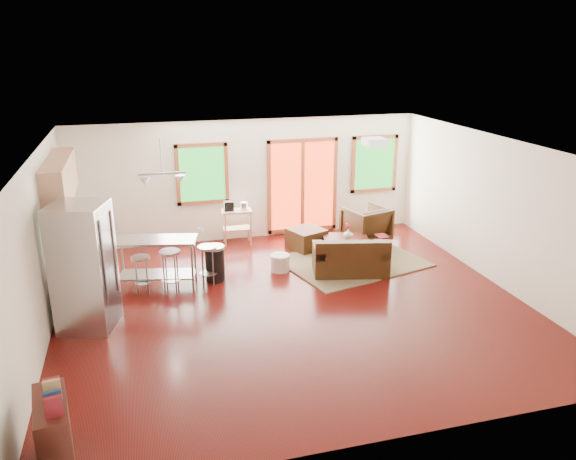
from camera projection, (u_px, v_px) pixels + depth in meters
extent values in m
cube|color=#350706|center=(293.00, 304.00, 9.32)|extent=(7.50, 7.00, 0.02)
cube|color=white|center=(293.00, 148.00, 8.48)|extent=(7.50, 7.00, 0.02)
cube|color=white|center=(249.00, 180.00, 12.11)|extent=(7.50, 0.02, 2.60)
cube|color=white|center=(38.00, 252.00, 7.96)|extent=(0.02, 7.00, 2.60)
cube|color=white|center=(499.00, 212.00, 9.84)|extent=(0.02, 7.00, 2.60)
cube|color=white|center=(387.00, 336.00, 5.69)|extent=(7.50, 0.02, 2.60)
cube|color=#165C1B|center=(202.00, 174.00, 11.75)|extent=(0.94, 0.02, 1.14)
cube|color=#974629|center=(201.00, 145.00, 11.55)|extent=(1.10, 0.05, 0.08)
cube|color=#974629|center=(204.00, 202.00, 11.94)|extent=(1.10, 0.05, 0.08)
cube|color=#974629|center=(178.00, 176.00, 11.62)|extent=(0.08, 0.05, 1.30)
cube|color=#974629|center=(226.00, 173.00, 11.87)|extent=(0.08, 0.05, 1.30)
cube|color=red|center=(302.00, 186.00, 12.42)|extent=(1.44, 0.02, 1.94)
cube|color=#974629|center=(303.00, 140.00, 12.10)|extent=(1.60, 0.05, 0.08)
cube|color=#974629|center=(302.00, 229.00, 12.75)|extent=(1.60, 0.05, 0.08)
cube|color=#974629|center=(269.00, 188.00, 12.23)|extent=(0.08, 0.05, 2.10)
cube|color=#974629|center=(335.00, 184.00, 12.62)|extent=(0.08, 0.05, 2.10)
cube|color=#974629|center=(302.00, 186.00, 12.42)|extent=(0.08, 0.05, 1.94)
cube|color=#165C1B|center=(374.00, 164.00, 12.72)|extent=(0.94, 0.02, 1.14)
cube|color=#974629|center=(376.00, 137.00, 12.53)|extent=(1.10, 0.05, 0.08)
cube|color=#974629|center=(373.00, 190.00, 12.92)|extent=(1.10, 0.05, 0.08)
cube|color=#974629|center=(353.00, 165.00, 12.60)|extent=(0.08, 0.05, 1.30)
cube|color=#974629|center=(395.00, 163.00, 12.85)|extent=(0.08, 0.05, 1.30)
cube|color=#4A6443|center=(352.00, 261.00, 11.08)|extent=(3.01, 2.59, 0.03)
cube|color=black|center=(350.00, 263.00, 10.51)|extent=(1.51, 1.06, 0.38)
cube|color=black|center=(353.00, 251.00, 10.11)|extent=(1.37, 0.49, 0.35)
cube|color=black|center=(319.00, 250.00, 10.40)|extent=(0.35, 0.80, 0.15)
cube|color=black|center=(382.00, 250.00, 10.45)|extent=(0.35, 0.80, 0.15)
cube|color=black|center=(334.00, 250.00, 10.46)|extent=(0.66, 0.62, 0.11)
cube|color=black|center=(366.00, 250.00, 10.49)|extent=(0.66, 0.62, 0.11)
cube|color=#35130D|center=(345.00, 237.00, 11.45)|extent=(1.00, 0.72, 0.04)
cube|color=#35130D|center=(328.00, 249.00, 11.30)|extent=(0.06, 0.06, 0.32)
cube|color=#35130D|center=(365.00, 249.00, 11.33)|extent=(0.06, 0.06, 0.32)
cube|color=#35130D|center=(326.00, 243.00, 11.67)|extent=(0.06, 0.06, 0.32)
cube|color=#35130D|center=(362.00, 242.00, 11.71)|extent=(0.06, 0.06, 0.32)
imported|color=black|center=(366.00, 223.00, 12.08)|extent=(1.02, 0.98, 0.87)
cube|color=black|center=(306.00, 239.00, 11.72)|extent=(0.85, 0.85, 0.44)
cylinder|color=beige|center=(280.00, 263.00, 10.62)|extent=(0.40, 0.40, 0.32)
imported|color=silver|center=(348.00, 234.00, 11.18)|extent=(0.24, 0.25, 0.19)
sphere|color=#B80C2B|center=(349.00, 226.00, 11.17)|extent=(0.09, 0.09, 0.07)
sphere|color=#B80C2B|center=(348.00, 226.00, 11.09)|extent=(0.09, 0.09, 0.07)
sphere|color=#B80C2B|center=(347.00, 224.00, 11.15)|extent=(0.09, 0.09, 0.07)
imported|color=maroon|center=(377.00, 230.00, 11.24)|extent=(0.21, 0.03, 0.28)
cube|color=tan|center=(78.00, 262.00, 9.86)|extent=(0.60, 2.20, 0.90)
cube|color=black|center=(75.00, 237.00, 9.71)|extent=(0.64, 2.24, 0.04)
cube|color=tan|center=(60.00, 180.00, 9.35)|extent=(0.36, 2.20, 0.70)
cylinder|color=#B7BABC|center=(71.00, 241.00, 9.22)|extent=(0.12, 0.12, 0.18)
cube|color=black|center=(76.00, 224.00, 10.03)|extent=(0.22, 0.18, 0.20)
cube|color=#B7BABC|center=(84.00, 267.00, 8.29)|extent=(0.96, 0.95, 1.94)
cube|color=gray|center=(109.00, 268.00, 8.28)|extent=(0.23, 0.69, 1.90)
cylinder|color=gray|center=(104.00, 263.00, 8.00)|extent=(0.03, 0.03, 1.29)
cylinder|color=gray|center=(114.00, 252.00, 8.45)|extent=(0.03, 0.03, 1.29)
cube|color=#B7BABC|center=(155.00, 240.00, 9.69)|extent=(1.51, 0.86, 0.04)
cube|color=gray|center=(158.00, 274.00, 9.90)|extent=(1.40, 0.77, 0.03)
cylinder|color=gray|center=(117.00, 270.00, 9.60)|extent=(0.05, 0.05, 0.86)
cylinder|color=gray|center=(192.00, 268.00, 9.66)|extent=(0.05, 0.05, 0.86)
cylinder|color=gray|center=(123.00, 260.00, 10.01)|extent=(0.05, 0.05, 0.86)
cylinder|color=gray|center=(195.00, 259.00, 10.07)|extent=(0.05, 0.05, 0.86)
imported|color=white|center=(200.00, 229.00, 9.85)|extent=(0.13, 0.12, 0.11)
cylinder|color=#B7BABC|center=(140.00, 258.00, 9.51)|extent=(0.34, 0.34, 0.04)
cylinder|color=gray|center=(147.00, 274.00, 9.72)|extent=(0.02, 0.02, 0.64)
cylinder|color=gray|center=(136.00, 275.00, 9.67)|extent=(0.02, 0.02, 0.64)
cylinder|color=gray|center=(137.00, 279.00, 9.51)|extent=(0.02, 0.02, 0.64)
cylinder|color=gray|center=(148.00, 277.00, 9.56)|extent=(0.02, 0.02, 0.64)
cylinder|color=gray|center=(142.00, 282.00, 9.65)|extent=(0.31, 0.31, 0.01)
cylinder|color=#B7BABC|center=(169.00, 252.00, 9.53)|extent=(0.44, 0.44, 0.04)
cylinder|color=gray|center=(178.00, 271.00, 9.74)|extent=(0.03, 0.03, 0.72)
cylinder|color=gray|center=(166.00, 271.00, 9.74)|extent=(0.03, 0.03, 0.72)
cylinder|color=gray|center=(164.00, 275.00, 9.55)|extent=(0.03, 0.03, 0.72)
cylinder|color=gray|center=(176.00, 275.00, 9.56)|extent=(0.03, 0.03, 0.72)
cylinder|color=gray|center=(171.00, 280.00, 9.69)|extent=(0.40, 0.40, 0.02)
cylinder|color=#B7BABC|center=(207.00, 247.00, 9.84)|extent=(0.40, 0.40, 0.04)
cylinder|color=gray|center=(213.00, 264.00, 10.05)|extent=(0.03, 0.03, 0.69)
cylinder|color=gray|center=(203.00, 265.00, 10.04)|extent=(0.03, 0.03, 0.69)
cylinder|color=gray|center=(202.00, 269.00, 9.86)|extent=(0.03, 0.03, 0.69)
cylinder|color=gray|center=(213.00, 268.00, 9.88)|extent=(0.03, 0.03, 0.69)
cylinder|color=gray|center=(208.00, 273.00, 10.00)|extent=(0.36, 0.36, 0.02)
cylinder|color=black|center=(215.00, 264.00, 10.15)|extent=(0.40, 0.40, 0.62)
cylinder|color=#B7BABC|center=(214.00, 247.00, 10.05)|extent=(0.41, 0.41, 0.05)
cube|color=tan|center=(237.00, 211.00, 11.85)|extent=(0.65, 0.44, 0.04)
cube|color=tan|center=(237.00, 228.00, 11.98)|extent=(0.61, 0.41, 0.03)
cube|color=tan|center=(225.00, 230.00, 11.77)|extent=(0.04, 0.04, 0.75)
cube|color=tan|center=(251.00, 229.00, 11.87)|extent=(0.04, 0.04, 0.75)
cube|color=tan|center=(224.00, 226.00, 12.07)|extent=(0.04, 0.04, 0.75)
cube|color=tan|center=(249.00, 224.00, 12.17)|extent=(0.04, 0.04, 0.75)
cube|color=black|center=(229.00, 206.00, 11.79)|extent=(0.21, 0.19, 0.20)
cylinder|color=#B7BABC|center=(244.00, 206.00, 11.85)|extent=(0.15, 0.15, 0.16)
cube|color=#35130D|center=(54.00, 432.00, 5.70)|extent=(0.44, 0.86, 0.73)
cube|color=maroon|center=(54.00, 407.00, 5.33)|extent=(0.17, 0.07, 0.22)
cube|color=navy|center=(53.00, 400.00, 5.45)|extent=(0.17, 0.07, 0.20)
cube|color=#AC8552|center=(52.00, 391.00, 5.56)|extent=(0.17, 0.07, 0.24)
cube|color=maroon|center=(52.00, 386.00, 5.69)|extent=(0.17, 0.07, 0.18)
cube|color=white|center=(375.00, 142.00, 9.45)|extent=(0.35, 0.35, 0.12)
cylinder|color=gray|center=(161.00, 156.00, 9.47)|extent=(0.02, 0.02, 0.60)
cube|color=gray|center=(162.00, 173.00, 9.57)|extent=(0.80, 0.04, 0.03)
cone|color=#B7BABC|center=(145.00, 181.00, 9.53)|extent=(0.18, 0.18, 0.14)
cone|color=#B7BABC|center=(180.00, 179.00, 9.68)|extent=(0.18, 0.18, 0.14)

